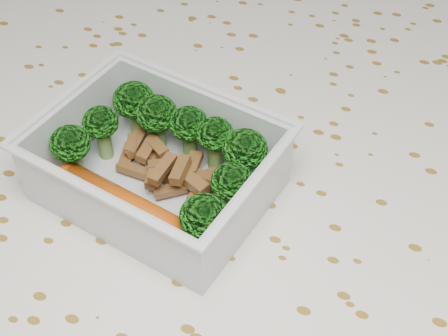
% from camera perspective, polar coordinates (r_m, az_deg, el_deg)
% --- Properties ---
extents(dining_table, '(1.40, 0.90, 0.75)m').
position_cam_1_polar(dining_table, '(0.56, 0.99, -8.23)').
color(dining_table, brown).
rests_on(dining_table, ground).
extents(tablecloth, '(1.46, 0.96, 0.19)m').
position_cam_1_polar(tablecloth, '(0.51, 1.06, -4.99)').
color(tablecloth, silver).
rests_on(tablecloth, dining_table).
extents(lunch_container, '(0.19, 0.16, 0.06)m').
position_cam_1_polar(lunch_container, '(0.47, -6.06, -0.40)').
color(lunch_container, silver).
rests_on(lunch_container, tablecloth).
extents(broccoli_florets, '(0.16, 0.12, 0.05)m').
position_cam_1_polar(broccoli_florets, '(0.47, -4.70, 2.17)').
color(broccoli_florets, '#608C3F').
rests_on(broccoli_florets, lunch_container).
extents(meat_pile, '(0.10, 0.06, 0.03)m').
position_cam_1_polar(meat_pile, '(0.48, -5.07, 0.02)').
color(meat_pile, brown).
rests_on(meat_pile, lunch_container).
extents(sausage, '(0.14, 0.05, 0.02)m').
position_cam_1_polar(sausage, '(0.46, -8.38, -3.84)').
color(sausage, '#AC420C').
rests_on(sausage, lunch_container).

